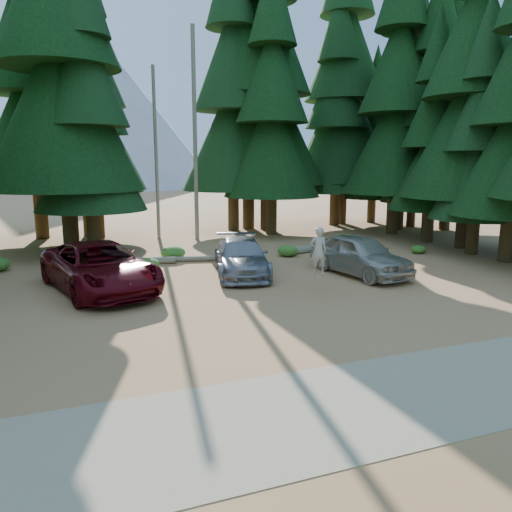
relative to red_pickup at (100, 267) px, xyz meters
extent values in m
plane|color=#B1774B|center=(5.37, -4.12, -0.87)|extent=(160.00, 160.00, 0.00)
cube|color=tan|center=(5.37, -10.62, -0.86)|extent=(26.00, 3.50, 0.01)
cylinder|color=gray|center=(6.17, 10.38, 5.13)|extent=(0.24, 0.24, 12.00)
cylinder|color=gray|center=(4.17, 11.88, 4.13)|extent=(0.20, 0.20, 10.00)
cone|color=#9A9CA3|center=(5.37, 80.88, 13.13)|extent=(44.00, 44.00, 28.00)
cone|color=#9A9CA3|center=(-2.63, 90.88, 9.13)|extent=(36.00, 36.00, 20.00)
imported|color=#590710|center=(0.00, 0.00, 0.00)|extent=(4.36, 6.78, 1.74)
imported|color=#93949A|center=(5.58, 0.69, -0.14)|extent=(3.17, 5.38, 1.46)
imported|color=#B4ADA0|center=(10.09, -1.07, -0.04)|extent=(2.66, 5.09, 1.65)
imported|color=beige|center=(7.33, -2.66, 0.55)|extent=(0.69, 0.51, 1.74)
cylinder|color=white|center=(7.33, -2.61, 1.38)|extent=(0.36, 0.36, 0.04)
cylinder|color=gray|center=(1.36, 4.31, -0.71)|extent=(4.39, 1.17, 0.32)
cylinder|color=gray|center=(3.96, 4.14, -0.75)|extent=(2.90, 0.93, 0.24)
cylinder|color=gray|center=(12.06, 4.62, -0.69)|extent=(5.50, 1.60, 0.36)
ellipsoid|color=#316F21|center=(2.07, 2.65, -0.59)|extent=(1.02, 1.02, 0.56)
ellipsoid|color=#316F21|center=(3.63, 4.90, -0.55)|extent=(1.15, 1.15, 0.63)
ellipsoid|color=#316F21|center=(3.84, 5.88, -0.65)|extent=(0.81, 0.81, 0.45)
ellipsoid|color=#316F21|center=(9.02, 3.68, -0.59)|extent=(1.00, 1.00, 0.55)
ellipsoid|color=#316F21|center=(13.39, 5.83, -0.58)|extent=(1.06, 1.06, 0.59)
ellipsoid|color=#316F21|center=(15.53, 2.05, -0.66)|extent=(0.75, 0.75, 0.41)
camera|label=1|loc=(-0.95, -18.22, 3.71)|focal=35.00mm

